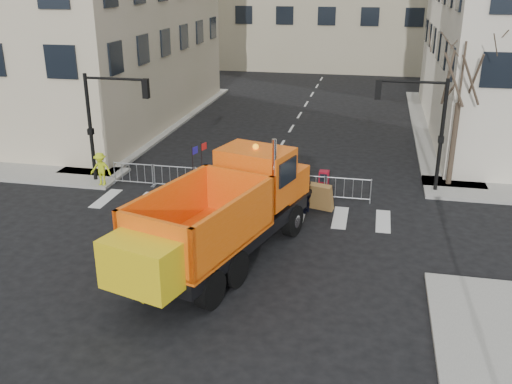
% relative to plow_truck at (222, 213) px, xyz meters
% --- Properties ---
extents(ground, '(120.00, 120.00, 0.00)m').
position_rel_plow_truck_xyz_m(ground, '(-0.46, -0.58, -1.94)').
color(ground, black).
rests_on(ground, ground).
extents(sidewalk_back, '(64.00, 5.00, 0.15)m').
position_rel_plow_truck_xyz_m(sidewalk_back, '(-0.46, 7.92, -1.87)').
color(sidewalk_back, gray).
rests_on(sidewalk_back, ground).
extents(traffic_light_left, '(0.18, 0.18, 5.40)m').
position_rel_plow_truck_xyz_m(traffic_light_left, '(-8.46, 6.92, 0.76)').
color(traffic_light_left, black).
rests_on(traffic_light_left, ground).
extents(traffic_light_right, '(0.18, 0.18, 5.40)m').
position_rel_plow_truck_xyz_m(traffic_light_right, '(8.04, 8.92, 0.76)').
color(traffic_light_right, black).
rests_on(traffic_light_right, ground).
extents(crowd_barriers, '(12.60, 0.60, 1.10)m').
position_rel_plow_truck_xyz_m(crowd_barriers, '(-1.21, 7.02, -1.39)').
color(crowd_barriers, '#9EA0A5').
rests_on(crowd_barriers, ground).
extents(street_tree, '(3.00, 3.00, 7.50)m').
position_rel_plow_truck_xyz_m(street_tree, '(8.74, 9.92, 1.81)').
color(street_tree, '#382B21').
rests_on(street_tree, ground).
extents(plow_truck, '(6.07, 11.64, 4.37)m').
position_rel_plow_truck_xyz_m(plow_truck, '(0.00, 0.00, 0.00)').
color(plow_truck, black).
rests_on(plow_truck, ground).
extents(cop_a, '(0.81, 0.69, 1.89)m').
position_rel_plow_truck_xyz_m(cop_a, '(0.78, 6.19, -1.00)').
color(cop_a, black).
rests_on(cop_a, ground).
extents(cop_b, '(1.10, 1.05, 1.78)m').
position_rel_plow_truck_xyz_m(cop_b, '(1.39, 5.22, -1.05)').
color(cop_b, black).
rests_on(cop_b, ground).
extents(cop_c, '(0.77, 1.14, 1.81)m').
position_rel_plow_truck_xyz_m(cop_c, '(2.32, 5.19, -1.04)').
color(cop_c, black).
rests_on(cop_c, ground).
extents(worker, '(1.06, 0.63, 1.63)m').
position_rel_plow_truck_xyz_m(worker, '(-7.76, 6.22, -0.98)').
color(worker, '#BDD118').
rests_on(worker, sidewalk_back).
extents(newspaper_box, '(0.46, 0.41, 1.10)m').
position_rel_plow_truck_xyz_m(newspaper_box, '(2.88, 7.30, -1.24)').
color(newspaper_box, maroon).
rests_on(newspaper_box, sidewalk_back).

